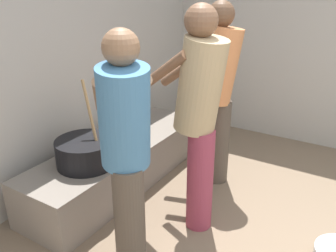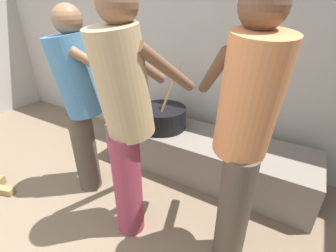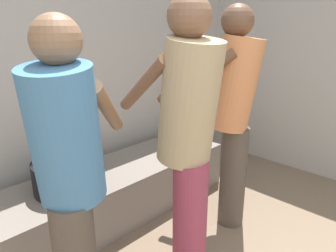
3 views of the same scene
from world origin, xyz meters
name	(u,v)px [view 2 (image 2 of 3)]	position (x,y,z in m)	size (l,w,h in m)	color
block_enclosure_rear	(167,51)	(0.00, 2.65, 1.08)	(5.64, 0.20, 2.16)	#ADA8A0
hearth_ledge	(203,154)	(0.73, 2.13, 0.20)	(2.04, 0.60, 0.41)	slate
cooking_pot_main	(163,117)	(0.27, 2.10, 0.52)	(0.48, 0.48, 0.67)	black
cook_in_orange_shirt	(244,129)	(1.24, 1.39, 0.96)	(0.65, 0.74, 1.66)	#4C4238
cook_in_blue_shirt	(80,97)	(-0.07, 1.40, 0.89)	(0.70, 0.67, 1.57)	#4C4238
cook_in_tan_shirt	(126,112)	(0.55, 1.23, 0.96)	(0.45, 0.73, 1.67)	#8C3347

